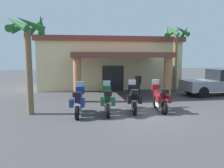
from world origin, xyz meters
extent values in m
plane|color=#424244|center=(0.00, 0.00, 0.00)|extent=(80.00, 80.00, 0.00)
cube|color=beige|center=(0.08, 10.69, 2.08)|extent=(12.63, 5.66, 4.15)
cube|color=#1E2328|center=(0.00, 7.98, 1.05)|extent=(1.80, 0.15, 2.10)
cube|color=brown|center=(-0.07, 5.66, 3.00)|extent=(6.99, 4.97, 0.35)
cylinder|color=#9E663D|center=(-3.16, 3.77, 1.41)|extent=(0.51, 0.51, 2.82)
cylinder|color=#9E663D|center=(2.90, 3.59, 1.41)|extent=(0.51, 0.51, 2.82)
cube|color=brown|center=(0.08, 10.69, 4.37)|extent=(13.04, 6.07, 0.44)
cylinder|color=black|center=(-3.13, 1.15, 0.33)|extent=(0.24, 0.67, 0.66)
cylinder|color=black|center=(-3.37, -0.38, 0.33)|extent=(0.24, 0.67, 0.66)
cube|color=silver|center=(-3.25, 0.36, 0.37)|extent=(0.40, 0.60, 0.32)
cube|color=navy|center=(-3.23, 0.51, 0.88)|extent=(0.47, 1.18, 0.34)
cube|color=black|center=(-3.28, 0.16, 1.10)|extent=(0.37, 0.64, 0.10)
cube|color=navy|center=(-3.14, 1.13, 1.15)|extent=(0.47, 0.30, 0.36)
cube|color=#B2BCC6|center=(-3.12, 1.21, 1.43)|extent=(0.41, 0.18, 0.36)
cube|color=navy|center=(-3.60, -0.19, 0.76)|extent=(0.24, 0.46, 0.36)
cube|color=navy|center=(-3.09, -0.27, 0.76)|extent=(0.24, 0.46, 0.36)
cube|color=black|center=(-3.36, -0.33, 1.17)|extent=(0.40, 0.37, 0.22)
cylinder|color=black|center=(-1.71, 1.19, 0.33)|extent=(0.22, 0.67, 0.66)
cylinder|color=black|center=(-1.91, -0.35, 0.33)|extent=(0.22, 0.67, 0.66)
cube|color=silver|center=(-1.82, 0.40, 0.37)|extent=(0.39, 0.60, 0.32)
cube|color=#19512D|center=(-1.80, 0.54, 0.88)|extent=(0.45, 1.18, 0.34)
cube|color=black|center=(-1.84, 0.20, 1.10)|extent=(0.36, 0.63, 0.10)
cube|color=#19512D|center=(-1.71, 1.17, 1.15)|extent=(0.47, 0.29, 0.36)
cube|color=#B2BCC6|center=(-1.70, 1.25, 1.43)|extent=(0.41, 0.17, 0.36)
cube|color=#19512D|center=(-2.15, -0.17, 0.76)|extent=(0.24, 0.46, 0.36)
cube|color=#19512D|center=(-1.63, -0.23, 0.76)|extent=(0.24, 0.46, 0.36)
cube|color=black|center=(-1.91, -0.30, 1.17)|extent=(0.40, 0.36, 0.22)
cylinder|color=black|center=(-0.22, 1.40, 0.33)|extent=(0.26, 0.67, 0.66)
cylinder|color=black|center=(-0.52, -0.12, 0.33)|extent=(0.26, 0.67, 0.66)
cube|color=silver|center=(-0.38, 0.62, 0.37)|extent=(0.42, 0.61, 0.32)
cube|color=black|center=(-0.35, 0.76, 0.88)|extent=(0.51, 1.19, 0.34)
cube|color=black|center=(-0.42, 0.42, 1.10)|extent=(0.39, 0.64, 0.10)
cube|color=black|center=(-0.23, 1.38, 1.15)|extent=(0.48, 0.32, 0.36)
cube|color=#B2BCC6|center=(-0.21, 1.46, 1.43)|extent=(0.42, 0.19, 0.36)
cube|color=black|center=(-0.75, 0.08, 0.76)|extent=(0.26, 0.47, 0.36)
cube|color=black|center=(-0.24, -0.02, 0.76)|extent=(0.26, 0.47, 0.36)
cube|color=black|center=(-0.51, -0.07, 1.17)|extent=(0.41, 0.38, 0.22)
cylinder|color=black|center=(1.14, 1.29, 0.33)|extent=(0.20, 0.67, 0.66)
cylinder|color=black|center=(0.99, -0.26, 0.33)|extent=(0.20, 0.67, 0.66)
cube|color=silver|center=(1.06, 0.49, 0.37)|extent=(0.37, 0.59, 0.32)
cube|color=maroon|center=(1.07, 0.64, 0.88)|extent=(0.41, 1.17, 0.34)
cube|color=black|center=(1.04, 0.29, 1.10)|extent=(0.33, 0.62, 0.10)
cube|color=maroon|center=(1.13, 1.27, 1.15)|extent=(0.46, 0.28, 0.36)
cube|color=#B2BCC6|center=(1.14, 1.35, 1.43)|extent=(0.41, 0.16, 0.36)
cube|color=maroon|center=(0.75, -0.08, 0.76)|extent=(0.22, 0.45, 0.36)
cube|color=maroon|center=(1.26, -0.13, 0.76)|extent=(0.22, 0.45, 0.36)
cube|color=black|center=(1.00, -0.21, 1.17)|extent=(0.39, 0.35, 0.22)
cylinder|color=black|center=(1.28, 5.26, 0.43)|extent=(0.14, 0.14, 0.85)
cylinder|color=black|center=(1.39, 5.12, 0.43)|extent=(0.14, 0.14, 0.85)
cylinder|color=#262626|center=(1.34, 5.19, 1.16)|extent=(0.32, 0.32, 0.61)
cylinder|color=#262626|center=(1.20, 5.36, 1.19)|extent=(0.09, 0.09, 0.58)
cylinder|color=#262626|center=(1.47, 5.02, 1.19)|extent=(0.09, 0.09, 0.58)
sphere|color=tan|center=(1.34, 5.19, 1.61)|extent=(0.23, 0.23, 0.23)
cylinder|color=black|center=(5.46, 5.08, 0.40)|extent=(0.81, 0.27, 0.80)
cylinder|color=black|center=(5.50, 3.38, 0.40)|extent=(0.81, 0.27, 0.80)
cube|color=gray|center=(7.18, 4.27, 0.77)|extent=(5.25, 2.03, 0.75)
cube|color=black|center=(7.68, 4.28, 1.55)|extent=(1.84, 1.79, 0.80)
cylinder|color=brown|center=(4.84, 6.42, 2.35)|extent=(0.33, 0.33, 4.71)
cone|color=#236028|center=(5.54, 6.33, 4.89)|extent=(0.56, 1.46, 0.94)
cone|color=#236028|center=(5.01, 7.11, 4.90)|extent=(1.46, 0.69, 0.96)
cone|color=#236028|center=(4.20, 6.73, 4.95)|extent=(0.92, 1.38, 1.11)
cone|color=#236028|center=(4.25, 6.03, 4.95)|extent=(1.05, 1.33, 1.11)
cone|color=#236028|center=(5.00, 5.74, 4.87)|extent=(1.49, 0.68, 0.87)
cylinder|color=brown|center=(-5.63, 1.07, 2.13)|extent=(0.32, 0.32, 4.26)
cone|color=#236028|center=(-4.98, 1.13, 4.47)|extent=(0.48, 1.32, 1.01)
cone|color=#236028|center=(-5.25, 1.60, 4.48)|extent=(1.24, 1.04, 1.05)
cone|color=#236028|center=(-5.90, 1.66, 4.40)|extent=(1.37, 0.89, 0.82)
cone|color=#236028|center=(-6.28, 1.13, 4.39)|extent=(0.49, 1.38, 0.78)
cone|color=#236028|center=(-5.99, 0.53, 4.43)|extent=(1.30, 1.03, 0.91)
cone|color=#236028|center=(-5.38, 0.47, 4.40)|extent=(1.38, 0.85, 0.82)
camera|label=1|loc=(-3.74, -10.66, 2.93)|focal=36.19mm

